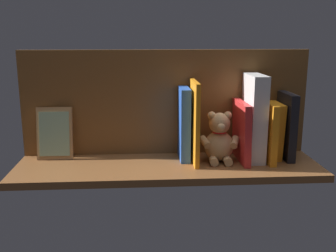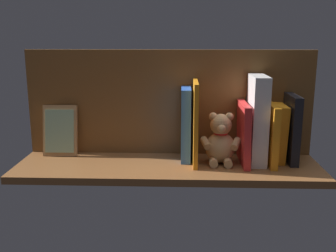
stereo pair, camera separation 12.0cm
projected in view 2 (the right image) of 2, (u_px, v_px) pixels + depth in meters
ground_plane at (168, 167)px, 123.42cm from camera, size 93.39×27.45×2.20cm
shelf_back_panel at (169, 103)px, 130.37cm from camera, size 93.39×1.50×34.36cm
book_0 at (291, 129)px, 123.04cm from camera, size 2.58×13.07×21.10cm
book_1 at (279, 133)px, 124.49cm from camera, size 3.51×11.14×17.90cm
book_2 at (270, 134)px, 122.04cm from camera, size 2.03×16.23×18.57cm
dictionary_thick_white at (257, 120)px, 122.04cm from camera, size 4.74×14.33×27.09cm
book_3 at (244, 133)px, 122.07cm from camera, size 2.62×16.71×18.88cm
teddy_bear at (220, 141)px, 122.44cm from camera, size 12.92×10.26×15.92cm
book_4 at (195, 122)px, 122.05cm from camera, size 1.30×16.32×25.35cm
book_5 at (186, 124)px, 124.90cm from camera, size 3.08×11.24×22.98cm
picture_frame_leaning at (60, 131)px, 130.16cm from camera, size 11.22×4.39×16.73cm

